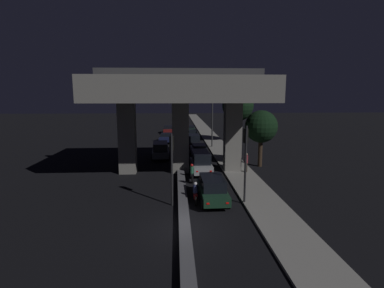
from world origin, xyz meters
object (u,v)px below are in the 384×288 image
(pedestrian_on_sidewalk, at_px, (246,162))
(car_dark_green_sixth, at_px, (190,129))
(traffic_light_left_of_median, at_px, (172,157))
(car_grey_lead_oncoming, at_px, (161,150))
(car_dark_red_third_oncoming, at_px, (168,129))
(car_silver_second, at_px, (201,162))
(motorcycle_black_filtering_mid, at_px, (192,174))
(street_lamp, at_px, (210,114))
(motorcycle_red_filtering_near, at_px, (195,194))
(car_dark_green_lead, at_px, (212,188))
(traffic_light_right_of_median, at_px, (245,151))
(car_dark_blue_second_oncoming, at_px, (166,138))
(car_dark_green_fifth, at_px, (192,135))
(car_grey_third, at_px, (199,150))
(car_black_fourth, at_px, (193,141))

(pedestrian_on_sidewalk, bearing_deg, car_dark_green_sixth, 97.62)
(traffic_light_left_of_median, distance_m, car_grey_lead_oncoming, 15.28)
(car_dark_green_sixth, relative_size, car_dark_red_third_oncoming, 1.02)
(car_silver_second, height_order, motorcycle_black_filtering_mid, car_silver_second)
(street_lamp, xyz_separation_m, motorcycle_red_filtering_near, (-3.40, -21.06, -4.03))
(car_dark_green_lead, xyz_separation_m, car_dark_red_third_oncoming, (-3.89, 36.26, -0.13))
(traffic_light_right_of_median, relative_size, motorcycle_black_filtering_mid, 2.68)
(pedestrian_on_sidewalk, bearing_deg, street_lamp, 97.65)
(car_silver_second, bearing_deg, traffic_light_right_of_median, -166.41)
(car_dark_green_lead, bearing_deg, car_silver_second, 0.00)
(car_dark_green_lead, height_order, motorcycle_black_filtering_mid, car_dark_green_lead)
(car_dark_blue_second_oncoming, bearing_deg, car_grey_lead_oncoming, 1.15)
(traffic_light_left_of_median, distance_m, motorcycle_red_filtering_near, 3.16)
(car_dark_green_fifth, height_order, car_dark_green_sixth, car_dark_green_fifth)
(car_grey_third, bearing_deg, motorcycle_black_filtering_mid, 169.99)
(car_dark_green_lead, height_order, car_grey_lead_oncoming, car_grey_lead_oncoming)
(street_lamp, bearing_deg, car_dark_blue_second_oncoming, 141.05)
(car_dark_green_sixth, bearing_deg, car_dark_blue_second_oncoming, 159.64)
(car_dark_green_sixth, bearing_deg, traffic_light_right_of_median, -175.08)
(car_silver_second, distance_m, motorcycle_black_filtering_mid, 2.84)
(car_dark_green_fifth, bearing_deg, pedestrian_on_sidewalk, -168.89)
(car_grey_third, relative_size, pedestrian_on_sidewalk, 2.65)
(car_dark_green_fifth, bearing_deg, car_dark_blue_second_oncoming, 127.85)
(car_dark_red_third_oncoming, bearing_deg, car_grey_lead_oncoming, -1.10)
(car_dark_green_fifth, bearing_deg, car_grey_lead_oncoming, 163.99)
(street_lamp, relative_size, car_dark_blue_second_oncoming, 1.74)
(motorcycle_black_filtering_mid, bearing_deg, car_dark_blue_second_oncoming, 8.04)
(car_dark_blue_second_oncoming, relative_size, car_dark_red_third_oncoming, 1.09)
(car_dark_green_lead, distance_m, motorcycle_black_filtering_mid, 5.01)
(street_lamp, height_order, motorcycle_red_filtering_near, street_lamp)
(motorcycle_red_filtering_near, bearing_deg, car_dark_green_sixth, -1.19)
(car_black_fourth, height_order, car_dark_red_third_oncoming, car_black_fourth)
(traffic_light_right_of_median, relative_size, car_dark_green_fifth, 1.35)
(car_dark_green_sixth, bearing_deg, car_dark_green_lead, -178.37)
(traffic_light_left_of_median, distance_m, pedestrian_on_sidewalk, 10.54)
(car_black_fourth, bearing_deg, traffic_light_right_of_median, -175.41)
(car_grey_lead_oncoming, bearing_deg, car_dark_green_fifth, 160.58)
(street_lamp, xyz_separation_m, car_dark_green_lead, (-2.20, -20.75, -3.76))
(pedestrian_on_sidewalk, bearing_deg, traffic_light_right_of_median, -104.10)
(motorcycle_red_filtering_near, xyz_separation_m, pedestrian_on_sidewalk, (5.25, 7.32, 0.46))
(car_dark_red_third_oncoming, xyz_separation_m, motorcycle_red_filtering_near, (2.69, -36.57, -0.13))
(motorcycle_black_filtering_mid, relative_size, pedestrian_on_sidewalk, 1.10)
(car_dark_green_lead, xyz_separation_m, motorcycle_black_filtering_mid, (-1.16, 4.86, -0.25))
(car_dark_blue_second_oncoming, bearing_deg, car_silver_second, 14.51)
(traffic_light_left_of_median, xyz_separation_m, car_dark_green_fifth, (2.91, 29.52, -2.56))
(street_lamp, xyz_separation_m, car_grey_lead_oncoming, (-6.49, -6.41, -3.67))
(traffic_light_left_of_median, height_order, car_grey_third, traffic_light_left_of_median)
(car_dark_green_fifth, distance_m, pedestrian_on_sidewalk, 22.17)
(car_black_fourth, relative_size, motorcycle_red_filtering_near, 2.20)
(car_dark_green_fifth, distance_m, motorcycle_black_filtering_mid, 24.00)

